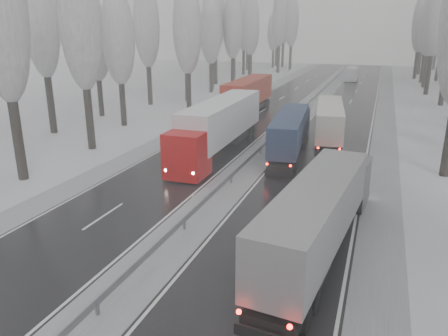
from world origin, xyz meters
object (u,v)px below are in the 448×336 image
Objects in this scene: truck_blue_box at (291,129)px; box_truck_distant at (352,74)px; truck_grey_tarp at (322,209)px; truck_red_white at (218,125)px; truck_red_red at (246,95)px; truck_cream_box at (329,119)px.

truck_blue_box is 1.91× the size of box_truck_distant.
truck_grey_tarp is 2.07× the size of box_truck_distant.
truck_red_red is (-2.94, 17.72, -0.09)m from truck_red_white.
truck_red_white is 17.96m from truck_red_red.
box_truck_distant is (-4.06, 75.98, -0.88)m from truck_grey_tarp.
truck_red_red is (-9.71, -43.55, 1.17)m from box_truck_distant.
box_truck_distant is 0.42× the size of truck_red_white.
truck_grey_tarp is 76.09m from box_truck_distant.
truck_red_white is (-6.77, -61.27, 1.25)m from box_truck_distant.
truck_red_red is at bearing 119.05° from truck_grey_tarp.
truck_blue_box is 0.97× the size of truck_cream_box.
truck_grey_tarp reaches higher than truck_blue_box.
truck_red_red is at bearing 98.73° from truck_red_white.
truck_red_red is at bearing 115.09° from truck_blue_box.
truck_red_white reaches higher than truck_blue_box.
truck_cream_box is (-2.41, 23.07, -0.12)m from truck_grey_tarp.
truck_blue_box is 17.35m from truck_red_red.
truck_red_red is (-8.75, 14.98, 0.46)m from truck_blue_box.
truck_cream_box is 14.71m from truck_red_red.
truck_cream_box reaches higher than truck_blue_box.
truck_red_white is at bearing -96.66° from box_truck_distant.
box_truck_distant is 61.66m from truck_red_white.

